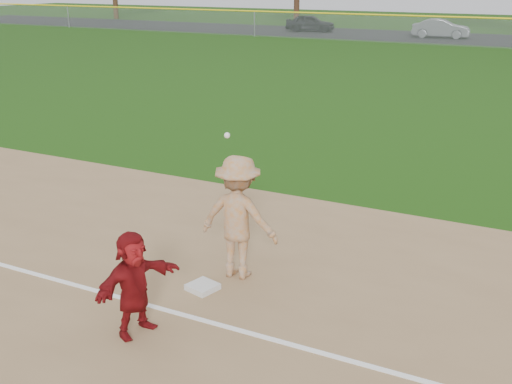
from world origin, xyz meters
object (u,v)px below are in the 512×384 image
at_px(base_runner, 134,283).
at_px(car_left, 310,23).
at_px(first_base, 203,287).
at_px(car_mid, 441,29).

distance_m(base_runner, car_left, 50.78).
height_order(first_base, base_runner, base_runner).
relative_size(base_runner, car_mid, 0.35).
distance_m(first_base, base_runner, 1.71).
xyz_separation_m(first_base, car_left, (-17.44, 46.20, 0.68)).
xyz_separation_m(first_base, base_runner, (-0.16, -1.55, 0.73)).
bearing_deg(first_base, car_mid, 97.38).
xyz_separation_m(base_runner, car_left, (-17.29, 47.75, -0.05)).
bearing_deg(base_runner, car_mid, 20.76).
bearing_deg(first_base, base_runner, -95.74).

